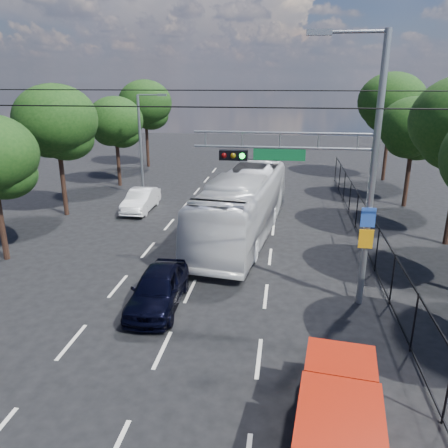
% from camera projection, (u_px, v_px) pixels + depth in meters
% --- Properties ---
extents(lane_markings, '(6.12, 38.00, 0.01)m').
position_uv_depth(lane_markings, '(215.00, 239.00, 22.96)').
color(lane_markings, beige).
rests_on(lane_markings, ground).
extents(signal_mast, '(6.43, 0.39, 9.50)m').
position_uv_depth(signal_mast, '(337.00, 164.00, 14.95)').
color(signal_mast, slate).
rests_on(signal_mast, ground).
extents(streetlight_left, '(2.09, 0.22, 7.08)m').
position_uv_depth(streetlight_left, '(143.00, 141.00, 30.08)').
color(streetlight_left, slate).
rests_on(streetlight_left, ground).
extents(utility_wires, '(22.00, 5.04, 0.74)m').
position_uv_depth(utility_wires, '(190.00, 101.00, 15.82)').
color(utility_wires, black).
rests_on(utility_wires, ground).
extents(fence_right, '(0.06, 34.03, 2.00)m').
position_uv_depth(fence_right, '(372.00, 240.00, 19.89)').
color(fence_right, black).
rests_on(fence_right, ground).
extents(tree_right_d, '(4.32, 4.32, 7.02)m').
position_uv_depth(tree_right_d, '(414.00, 132.00, 27.42)').
color(tree_right_d, black).
rests_on(tree_right_d, ground).
extents(tree_right_e, '(5.28, 5.28, 8.58)m').
position_uv_depth(tree_right_e, '(391.00, 106.00, 34.57)').
color(tree_right_e, black).
rests_on(tree_right_e, ground).
extents(tree_left_c, '(4.80, 4.80, 7.80)m').
position_uv_depth(tree_left_c, '(57.00, 126.00, 25.42)').
color(tree_left_c, black).
rests_on(tree_left_c, ground).
extents(tree_left_d, '(4.20, 4.20, 6.83)m').
position_uv_depth(tree_left_d, '(116.00, 125.00, 33.09)').
color(tree_left_d, black).
rests_on(tree_left_d, ground).
extents(tree_left_e, '(4.92, 4.92, 7.99)m').
position_uv_depth(tree_left_e, '(146.00, 107.00, 40.37)').
color(tree_left_e, black).
rests_on(tree_left_e, ground).
extents(red_pickup, '(2.25, 4.91, 1.77)m').
position_uv_depth(red_pickup, '(338.00, 415.00, 9.63)').
color(red_pickup, black).
rests_on(red_pickup, ground).
extents(navy_hatchback, '(1.81, 4.30, 1.45)m').
position_uv_depth(navy_hatchback, '(158.00, 288.00, 15.94)').
color(navy_hatchback, black).
rests_on(navy_hatchback, ground).
extents(white_bus, '(4.24, 12.37, 3.37)m').
position_uv_depth(white_bus, '(242.00, 206.00, 22.80)').
color(white_bus, silver).
rests_on(white_bus, ground).
extents(white_van, '(1.47, 4.17, 1.37)m').
position_uv_depth(white_van, '(141.00, 200.00, 27.75)').
color(white_van, white).
rests_on(white_van, ground).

